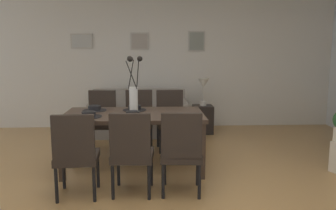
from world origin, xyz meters
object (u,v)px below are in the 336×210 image
(bowl_near_left, at_px, (89,114))
(framed_picture_center, at_px, (140,41))
(bowl_far_right, at_px, (135,107))
(table_lamp, at_px, (203,86))
(framed_picture_left, at_px, (82,41))
(framed_picture_right, at_px, (197,41))
(bowl_far_left, at_px, (133,113))
(dining_chair_near_left, at_px, (76,151))
(centerpiece_vase, at_px, (133,92))
(dining_chair_near_right, at_px, (102,117))
(dining_chair_far_left, at_px, (132,149))
(dining_chair_far_right, at_px, (139,117))
(sofa, at_px, (139,119))
(dining_chair_mid_right, at_px, (171,117))
(side_table, at_px, (203,119))
(bowl_near_right, at_px, (95,108))
(dining_chair_mid_left, at_px, (181,149))
(dining_table, at_px, (134,119))

(bowl_near_left, height_order, framed_picture_center, framed_picture_center)
(bowl_far_right, xyz_separation_m, table_lamp, (1.18, 1.67, 0.11))
(bowl_far_right, bearing_deg, bowl_near_left, -140.73)
(framed_picture_left, xyz_separation_m, framed_picture_right, (2.24, -0.00, 0.00))
(bowl_far_left, bearing_deg, dining_chair_near_left, -128.58)
(dining_chair_near_left, bearing_deg, centerpiece_vase, 58.77)
(dining_chair_near_right, bearing_deg, framed_picture_left, 109.84)
(dining_chair_far_left, height_order, dining_chair_far_right, same)
(dining_chair_near_right, relative_size, dining_chair_far_left, 1.00)
(dining_chair_near_left, relative_size, sofa, 0.53)
(dining_chair_far_right, height_order, dining_chair_mid_right, same)
(dining_chair_near_right, relative_size, bowl_near_left, 5.41)
(dining_chair_near_left, relative_size, dining_chair_near_right, 1.00)
(side_table, bearing_deg, table_lamp, 90.00)
(framed_picture_left, bearing_deg, bowl_far_right, -63.58)
(centerpiece_vase, relative_size, bowl_near_right, 4.32)
(bowl_far_left, bearing_deg, dining_chair_mid_left, -50.43)
(bowl_far_right, bearing_deg, table_lamp, 54.73)
(bowl_near_right, bearing_deg, bowl_far_right, 0.00)
(dining_table, distance_m, framed_picture_right, 2.91)
(table_lamp, bearing_deg, bowl_far_left, -119.24)
(dining_chair_mid_right, xyz_separation_m, sofa, (-0.53, 1.03, -0.23))
(dining_chair_near_left, height_order, dining_chair_near_right, same)
(dining_chair_near_right, bearing_deg, dining_chair_mid_right, 0.16)
(dining_chair_far_right, height_order, framed_picture_right, framed_picture_right)
(dining_chair_far_left, bearing_deg, dining_table, 91.25)
(framed_picture_right, bearing_deg, centerpiece_vase, -114.34)
(dining_chair_mid_left, bearing_deg, bowl_far_left, 129.57)
(bowl_far_left, height_order, framed_picture_left, framed_picture_left)
(dining_chair_mid_left, bearing_deg, framed_picture_right, 80.32)
(dining_chair_mid_right, bearing_deg, dining_chair_far_left, -106.05)
(dining_chair_far_right, xyz_separation_m, dining_chair_mid_left, (0.52, -1.81, 0.00))
(sofa, bearing_deg, side_table, -1.12)
(dining_chair_far_left, relative_size, dining_chair_far_right, 1.00)
(dining_chair_far_left, relative_size, framed_picture_right, 2.33)
(dining_chair_near_right, distance_m, side_table, 2.02)
(dining_chair_near_right, bearing_deg, centerpiece_vase, -58.26)
(dining_chair_near_right, xyz_separation_m, dining_chair_mid_left, (1.10, -1.77, 0.00))
(bowl_near_left, bearing_deg, dining_table, 22.23)
(bowl_near_right, height_order, sofa, bowl_near_right)
(sofa, xyz_separation_m, framed_picture_center, (0.01, 0.56, 1.43))
(bowl_far_left, bearing_deg, framed_picture_right, 67.43)
(dining_chair_near_right, height_order, centerpiece_vase, centerpiece_vase)
(dining_chair_far_right, relative_size, side_table, 1.77)
(dining_chair_far_left, bearing_deg, centerpiece_vase, 91.19)
(dining_chair_mid_left, bearing_deg, dining_chair_near_right, 121.73)
(dining_chair_near_right, height_order, dining_chair_far_left, same)
(bowl_near_left, bearing_deg, side_table, 50.82)
(side_table, bearing_deg, bowl_near_right, -135.84)
(framed_picture_right, bearing_deg, dining_chair_mid_left, -99.68)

